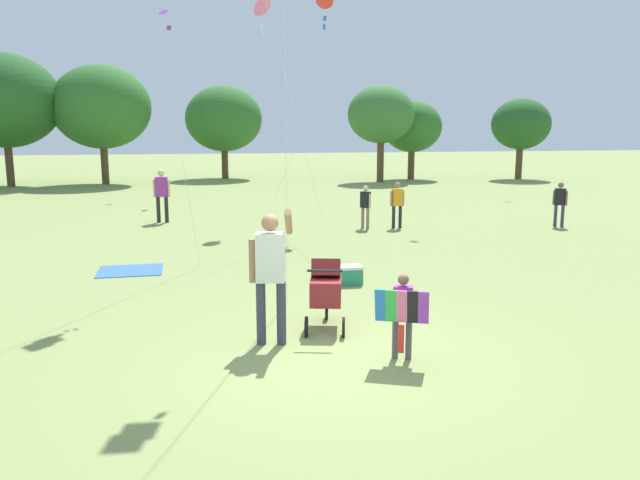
% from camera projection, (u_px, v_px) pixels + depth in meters
% --- Properties ---
extents(ground_plane, '(120.00, 120.00, 0.00)m').
position_uv_depth(ground_plane, '(339.00, 356.00, 8.07)').
color(ground_plane, '#849351').
extents(treeline_distant, '(37.10, 7.59, 6.29)m').
position_uv_depth(treeline_distant, '(102.00, 111.00, 31.18)').
color(treeline_distant, brown).
rests_on(treeline_distant, ground).
extents(child_with_butterfly_kite, '(0.67, 0.48, 1.10)m').
position_uv_depth(child_with_butterfly_kite, '(402.00, 309.00, 7.83)').
color(child_with_butterfly_kite, '#4C4C51').
rests_on(child_with_butterfly_kite, ground).
extents(person_adult_flyer, '(0.63, 0.54, 1.85)m').
position_uv_depth(person_adult_flyer, '(271.00, 267.00, 8.33)').
color(person_adult_flyer, '#33384C').
rests_on(person_adult_flyer, ground).
extents(stroller, '(0.68, 1.12, 1.03)m').
position_uv_depth(stroller, '(326.00, 287.00, 9.11)').
color(stroller, black).
rests_on(stroller, ground).
extents(kite_orange_delta, '(2.32, 2.78, 6.55)m').
position_uv_depth(kite_orange_delta, '(324.00, 5.00, 17.43)').
color(kite_orange_delta, red).
rests_on(kite_orange_delta, ground).
extents(kite_blue_high, '(2.42, 4.01, 6.57)m').
position_uv_depth(kite_blue_high, '(263.00, 10.00, 18.32)').
color(kite_blue_high, pink).
rests_on(kite_blue_high, ground).
extents(person_red_shirt, '(0.51, 0.27, 1.60)m').
position_uv_depth(person_red_shirt, '(162.00, 191.00, 19.02)').
color(person_red_shirt, '#232328').
rests_on(person_red_shirt, ground).
extents(person_sitting_far, '(0.32, 0.32, 1.30)m').
position_uv_depth(person_sitting_far, '(560.00, 201.00, 18.25)').
color(person_sitting_far, '#33384C').
rests_on(person_sitting_far, ground).
extents(person_couple_left, '(0.28, 0.34, 1.24)m').
position_uv_depth(person_couple_left, '(365.00, 203.00, 17.88)').
color(person_couple_left, '#7F705B').
rests_on(person_couple_left, ground).
extents(person_kid_running, '(0.42, 0.19, 1.32)m').
position_uv_depth(person_kid_running, '(397.00, 201.00, 18.01)').
color(person_kid_running, '#232328').
rests_on(person_kid_running, ground).
extents(picnic_blanket, '(1.29, 1.12, 0.02)m').
position_uv_depth(picnic_blanket, '(130.00, 271.00, 12.78)').
color(picnic_blanket, '#3366B2').
rests_on(picnic_blanket, ground).
extents(cooler_box, '(0.45, 0.33, 0.35)m').
position_uv_depth(cooler_box, '(350.00, 275.00, 11.69)').
color(cooler_box, '#288466').
rests_on(cooler_box, ground).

